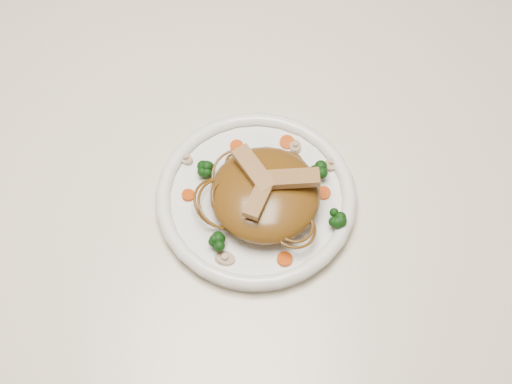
{
  "coord_description": "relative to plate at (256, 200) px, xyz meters",
  "views": [
    {
      "loc": [
        0.1,
        -0.49,
        1.59
      ],
      "look_at": [
        0.08,
        -0.03,
        0.78
      ],
      "focal_mm": 48.4,
      "sensor_mm": 36.0,
      "label": 1
    }
  ],
  "objects": [
    {
      "name": "ground",
      "position": [
        -0.08,
        0.03,
        -0.76
      ],
      "size": [
        4.0,
        4.0,
        0.0
      ],
      "primitive_type": "plane",
      "color": "brown",
      "rests_on": "ground"
    },
    {
      "name": "carrot_1",
      "position": [
        -0.09,
        -0.0,
        0.01
      ],
      "size": [
        0.02,
        0.02,
        0.0
      ],
      "primitive_type": "cylinder",
      "rotation": [
        0.0,
        0.0,
        0.11
      ],
      "color": "#B53906",
      "rests_on": "plate"
    },
    {
      "name": "carrot_3",
      "position": [
        -0.03,
        0.08,
        0.01
      ],
      "size": [
        0.02,
        0.02,
        0.0
      ],
      "primitive_type": "cylinder",
      "rotation": [
        0.0,
        0.0,
        -0.09
      ],
      "color": "#B53906",
      "rests_on": "plate"
    },
    {
      "name": "chicken_a",
      "position": [
        0.05,
        -0.0,
        0.07
      ],
      "size": [
        0.08,
        0.03,
        0.01
      ],
      "primitive_type": "cube",
      "rotation": [
        0.0,
        0.0,
        0.08
      ],
      "color": "#9F7D4B",
      "rests_on": "noodle_mound"
    },
    {
      "name": "carrot_0",
      "position": [
        0.04,
        0.09,
        0.01
      ],
      "size": [
        0.02,
        0.02,
        0.0
      ],
      "primitive_type": "cylinder",
      "rotation": [
        0.0,
        0.0,
        -0.1
      ],
      "color": "#B53906",
      "rests_on": "plate"
    },
    {
      "name": "chicken_c",
      "position": [
        0.01,
        -0.03,
        0.07
      ],
      "size": [
        0.04,
        0.07,
        0.01
      ],
      "primitive_type": "cube",
      "rotation": [
        0.0,
        0.0,
        4.36
      ],
      "color": "#9F7D4B",
      "rests_on": "noodle_mound"
    },
    {
      "name": "mushroom_2",
      "position": [
        -0.1,
        0.06,
        0.01
      ],
      "size": [
        0.03,
        0.03,
        0.01
      ],
      "primitive_type": "cylinder",
      "rotation": [
        0.0,
        0.0,
        -0.73
      ],
      "color": "#BFA88F",
      "rests_on": "plate"
    },
    {
      "name": "chicken_b",
      "position": [
        -0.0,
        0.01,
        0.07
      ],
      "size": [
        0.06,
        0.07,
        0.01
      ],
      "primitive_type": "cube",
      "rotation": [
        0.0,
        0.0,
        2.17
      ],
      "color": "#9F7D4B",
      "rests_on": "noodle_mound"
    },
    {
      "name": "carrot_4",
      "position": [
        0.04,
        -0.09,
        0.01
      ],
      "size": [
        0.03,
        0.03,
        0.0
      ],
      "primitive_type": "cylinder",
      "rotation": [
        0.0,
        0.0,
        -0.35
      ],
      "color": "#B53906",
      "rests_on": "plate"
    },
    {
      "name": "broccoli_0",
      "position": [
        0.08,
        0.04,
        0.02
      ],
      "size": [
        0.03,
        0.03,
        0.03
      ],
      "primitive_type": null,
      "rotation": [
        0.0,
        0.0,
        -0.14
      ],
      "color": "#0D350B",
      "rests_on": "plate"
    },
    {
      "name": "mushroom_3",
      "position": [
        0.05,
        0.08,
        0.01
      ],
      "size": [
        0.02,
        0.02,
        0.01
      ],
      "primitive_type": "cylinder",
      "rotation": [
        0.0,
        0.0,
        1.64
      ],
      "color": "#BFA88F",
      "rests_on": "plate"
    },
    {
      "name": "table",
      "position": [
        -0.08,
        0.03,
        -0.11
      ],
      "size": [
        1.2,
        0.8,
        0.75
      ],
      "color": "beige",
      "rests_on": "ground"
    },
    {
      "name": "mushroom_0",
      "position": [
        -0.04,
        -0.09,
        0.01
      ],
      "size": [
        0.03,
        0.03,
        0.01
      ],
      "primitive_type": "cylinder",
      "rotation": [
        0.0,
        0.0,
        -0.12
      ],
      "color": "#BFA88F",
      "rests_on": "plate"
    },
    {
      "name": "broccoli_2",
      "position": [
        -0.05,
        -0.08,
        0.02
      ],
      "size": [
        0.03,
        0.03,
        0.03
      ],
      "primitive_type": null,
      "rotation": [
        0.0,
        0.0,
        -0.0
      ],
      "color": "#0D350B",
      "rests_on": "plate"
    },
    {
      "name": "broccoli_3",
      "position": [
        0.11,
        -0.04,
        0.02
      ],
      "size": [
        0.03,
        0.03,
        0.03
      ],
      "primitive_type": null,
      "rotation": [
        0.0,
        0.0,
        0.29
      ],
      "color": "#0D350B",
      "rests_on": "plate"
    },
    {
      "name": "mushroom_1",
      "position": [
        0.1,
        0.06,
        0.01
      ],
      "size": [
        0.03,
        0.03,
        0.01
      ],
      "primitive_type": "cylinder",
      "rotation": [
        0.0,
        0.0,
        1.22
      ],
      "color": "#BFA88F",
      "rests_on": "plate"
    },
    {
      "name": "broccoli_1",
      "position": [
        -0.07,
        0.03,
        0.02
      ],
      "size": [
        0.03,
        0.03,
        0.03
      ],
      "primitive_type": null,
      "rotation": [
        0.0,
        0.0,
        -0.14
      ],
      "color": "#0D350B",
      "rests_on": "plate"
    },
    {
      "name": "plate",
      "position": [
        0.0,
        0.0,
        0.0
      ],
      "size": [
        0.32,
        0.32,
        0.02
      ],
      "primitive_type": "cylinder",
      "rotation": [
        0.0,
        0.0,
        -0.19
      ],
      "color": "white",
      "rests_on": "table"
    },
    {
      "name": "carrot_2",
      "position": [
        0.09,
        0.01,
        0.01
      ],
      "size": [
        0.02,
        0.02,
        0.0
      ],
      "primitive_type": "cylinder",
      "rotation": [
        0.0,
        0.0,
        -0.15
      ],
      "color": "#B53906",
      "rests_on": "plate"
    },
    {
      "name": "noodle_mound",
      "position": [
        0.01,
        -0.01,
        0.04
      ],
      "size": [
        0.16,
        0.16,
        0.05
      ],
      "primitive_type": "ellipsoid",
      "rotation": [
        0.0,
        0.0,
        0.06
      ],
      "color": "#5D3711",
      "rests_on": "plate"
    }
  ]
}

